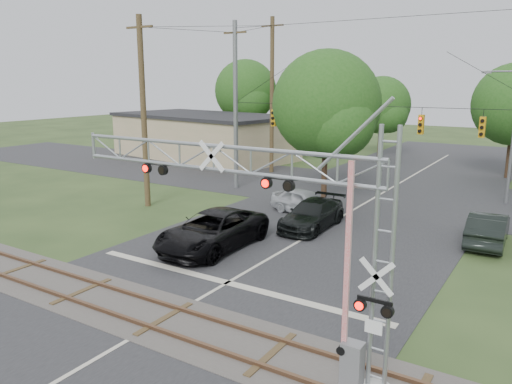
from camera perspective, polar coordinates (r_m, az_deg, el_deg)
The scene contains 14 objects.
ground at distance 15.62m, azimuth -15.57°, elevation -16.72°, with size 160.00×160.00×0.00m, color #293C1B.
road_main at distance 22.86m, azimuth 3.30°, elevation -6.63°, with size 14.00×90.00×0.02m, color #252628.
road_cross at distance 35.34m, azimuth 14.34°, elevation -0.08°, with size 90.00×12.00×0.02m, color #252628.
railroad_track at distance 16.83m, azimuth -10.41°, elevation -14.08°, with size 90.00×3.20×0.17m.
crossing_gantry at distance 12.73m, azimuth 1.75°, elevation -3.02°, with size 10.03×0.84×6.61m.
traffic_signal_span at distance 30.49m, azimuth 14.24°, elevation 8.69°, with size 19.34×0.36×11.50m.
pickup_black at distance 22.88m, azimuth -4.97°, elevation -4.41°, with size 2.83×6.14×1.71m, color black.
car_dark at distance 26.14m, azimuth 6.45°, elevation -2.56°, with size 2.05×5.04×1.46m, color black.
sedan_silver at distance 28.76m, azimuth 5.58°, elevation -1.14°, with size 1.72×4.28×1.46m, color #B0B3B8.
suv_dark at distance 25.80m, azimuth 24.97°, elevation -3.79°, with size 1.63×4.68×1.54m, color black.
commercial_building at distance 50.54m, azimuth -6.05°, elevation 6.43°, with size 19.71×12.27×4.31m.
streetlight at distance 34.15m, azimuth 27.12°, elevation 6.34°, with size 2.20×0.23×8.26m.
utility_poles at distance 32.27m, azimuth 18.22°, elevation 9.40°, with size 25.53×28.38×13.14m.
treeline at distance 44.91m, azimuth 15.95°, elevation 9.85°, with size 51.86×28.20×9.95m.
Camera 1 is at (10.36, -8.94, 7.52)m, focal length 35.00 mm.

